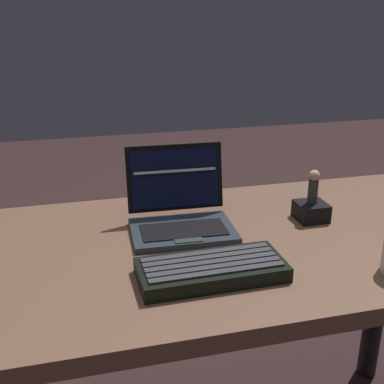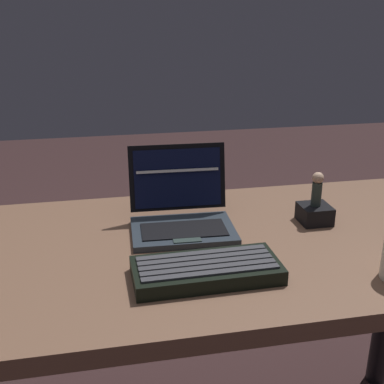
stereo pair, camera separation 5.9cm
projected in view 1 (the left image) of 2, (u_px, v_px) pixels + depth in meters
desk at (152, 288)px, 1.14m from camera, size 1.76×0.66×0.74m
laptop_front at (180, 213)px, 1.19m from camera, size 0.25×0.21×0.19m
external_keyboard at (212, 269)px, 0.99m from camera, size 0.30×0.14×0.04m
figurine_stand at (311, 211)px, 1.25m from camera, size 0.07×0.07×0.05m
figurine at (313, 186)px, 1.23m from camera, size 0.03×0.03×0.09m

